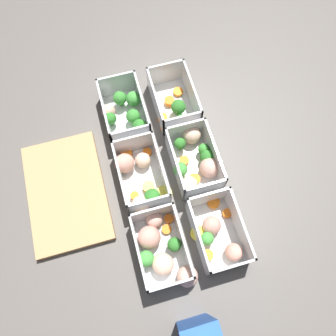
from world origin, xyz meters
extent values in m
plane|color=#56514C|center=(0.00, 0.00, 0.00)|extent=(4.00, 4.00, 0.00)
cube|color=white|center=(-0.18, -0.07, 0.00)|extent=(0.16, 0.10, 0.00)
cube|color=white|center=(-0.18, -0.11, 0.04)|extent=(0.16, 0.01, 0.08)
cube|color=white|center=(-0.18, -0.02, 0.04)|extent=(0.16, 0.00, 0.08)
cube|color=white|center=(-0.26, -0.07, 0.04)|extent=(0.01, 0.10, 0.08)
cube|color=white|center=(-0.10, -0.07, 0.04)|extent=(0.01, 0.10, 0.08)
sphere|color=tan|center=(-0.16, -0.06, 0.03)|extent=(0.05, 0.05, 0.04)
cylinder|color=orange|center=(-0.14, -0.10, 0.01)|extent=(0.03, 0.03, 0.01)
cylinder|color=orange|center=(-0.22, -0.03, 0.01)|extent=(0.03, 0.03, 0.02)
cylinder|color=#519448|center=(-0.19, -0.04, 0.01)|extent=(0.01, 0.01, 0.01)
sphere|color=#42933D|center=(-0.19, -0.04, 0.03)|extent=(0.03, 0.03, 0.03)
sphere|color=tan|center=(-0.23, -0.09, 0.02)|extent=(0.05, 0.05, 0.04)
cylinder|color=yellow|center=(-0.17, -0.02, 0.01)|extent=(0.05, 0.05, 0.01)
cylinder|color=orange|center=(-0.11, -0.08, 0.01)|extent=(0.04, 0.04, 0.01)
cube|color=white|center=(0.00, -0.07, 0.00)|extent=(0.16, 0.10, 0.00)
cube|color=white|center=(0.00, -0.11, 0.04)|extent=(0.16, 0.01, 0.08)
cube|color=white|center=(0.00, -0.02, 0.04)|extent=(0.16, 0.00, 0.08)
cube|color=white|center=(-0.08, -0.07, 0.04)|extent=(0.01, 0.10, 0.08)
cube|color=white|center=(0.08, -0.07, 0.04)|extent=(0.01, 0.10, 0.08)
cylinder|color=orange|center=(-0.04, -0.05, 0.01)|extent=(0.04, 0.04, 0.02)
sphere|color=#D19E8C|center=(-0.03, -0.10, 0.03)|extent=(0.07, 0.07, 0.05)
cylinder|color=#519448|center=(-0.01, -0.03, 0.01)|extent=(0.01, 0.01, 0.01)
sphere|color=#42933D|center=(-0.01, -0.03, 0.03)|extent=(0.03, 0.03, 0.03)
cylinder|color=orange|center=(0.01, -0.05, 0.01)|extent=(0.02, 0.02, 0.02)
sphere|color=beige|center=(0.07, -0.08, 0.03)|extent=(0.07, 0.07, 0.05)
cylinder|color=#407A37|center=(0.05, -0.05, 0.01)|extent=(0.01, 0.01, 0.02)
sphere|color=#2D7228|center=(0.05, -0.05, 0.03)|extent=(0.03, 0.03, 0.03)
cylinder|color=#49883F|center=(0.02, -0.10, 0.01)|extent=(0.01, 0.01, 0.01)
sphere|color=#388433|center=(0.02, -0.10, 0.03)|extent=(0.03, 0.03, 0.03)
sphere|color=beige|center=(-0.05, -0.04, 0.02)|extent=(0.06, 0.06, 0.04)
cylinder|color=#407A37|center=(0.00, -0.10, 0.01)|extent=(0.01, 0.01, 0.01)
sphere|color=#2D7228|center=(0.00, -0.10, 0.03)|extent=(0.04, 0.04, 0.04)
cube|color=white|center=(0.18, -0.07, 0.00)|extent=(0.16, 0.10, 0.00)
cube|color=white|center=(0.18, -0.11, 0.04)|extent=(0.16, 0.01, 0.08)
cube|color=white|center=(0.18, -0.02, 0.04)|extent=(0.16, 0.00, 0.08)
cube|color=white|center=(0.10, -0.07, 0.04)|extent=(0.01, 0.10, 0.08)
cube|color=white|center=(0.26, -0.07, 0.04)|extent=(0.01, 0.10, 0.08)
cylinder|color=#407A37|center=(0.11, -0.07, 0.01)|extent=(0.01, 0.01, 0.01)
sphere|color=#2D7228|center=(0.11, -0.07, 0.03)|extent=(0.03, 0.03, 0.03)
cylinder|color=#407A37|center=(0.15, -0.07, 0.01)|extent=(0.01, 0.01, 0.02)
sphere|color=#2D7228|center=(0.15, -0.07, 0.04)|extent=(0.04, 0.04, 0.04)
cylinder|color=orange|center=(0.19, -0.06, 0.01)|extent=(0.03, 0.03, 0.01)
cylinder|color=orange|center=(0.21, -0.09, 0.01)|extent=(0.03, 0.03, 0.01)
cylinder|color=orange|center=(0.12, -0.03, 0.01)|extent=(0.04, 0.04, 0.01)
cylinder|color=orange|center=(0.14, -0.03, 0.01)|extent=(0.03, 0.03, 0.02)
cube|color=white|center=(-0.18, 0.07, 0.00)|extent=(0.16, 0.10, 0.00)
cube|color=white|center=(-0.18, 0.02, 0.04)|extent=(0.16, 0.00, 0.08)
cube|color=white|center=(-0.18, 0.11, 0.04)|extent=(0.16, 0.01, 0.08)
cube|color=white|center=(-0.26, 0.07, 0.04)|extent=(0.01, 0.10, 0.08)
cube|color=white|center=(-0.10, 0.07, 0.04)|extent=(0.01, 0.10, 0.08)
cylinder|color=#407A37|center=(-0.18, 0.04, 0.01)|extent=(0.01, 0.01, 0.02)
sphere|color=#2D7228|center=(-0.18, 0.04, 0.03)|extent=(0.03, 0.03, 0.03)
sphere|color=beige|center=(-0.21, 0.07, 0.03)|extent=(0.05, 0.05, 0.05)
sphere|color=tan|center=(-0.15, 0.09, 0.03)|extent=(0.07, 0.07, 0.05)
cylinder|color=#519448|center=(-0.19, 0.10, 0.01)|extent=(0.01, 0.01, 0.02)
sphere|color=#42933D|center=(-0.19, 0.10, 0.03)|extent=(0.04, 0.04, 0.04)
cylinder|color=orange|center=(-0.14, 0.04, 0.01)|extent=(0.03, 0.03, 0.01)
sphere|color=#D19E8C|center=(-0.11, 0.06, 0.02)|extent=(0.06, 0.06, 0.04)
cylinder|color=orange|center=(-0.12, 0.03, 0.01)|extent=(0.03, 0.03, 0.01)
sphere|color=#D19E8C|center=(-0.25, 0.03, 0.03)|extent=(0.06, 0.06, 0.05)
cube|color=white|center=(0.00, 0.07, 0.00)|extent=(0.16, 0.10, 0.00)
cube|color=white|center=(0.00, 0.02, 0.04)|extent=(0.16, 0.00, 0.08)
cube|color=white|center=(0.00, 0.11, 0.04)|extent=(0.16, 0.01, 0.08)
cube|color=white|center=(-0.08, 0.07, 0.04)|extent=(0.01, 0.10, 0.08)
cube|color=white|center=(0.08, 0.07, 0.04)|extent=(0.01, 0.10, 0.08)
sphere|color=beige|center=(0.04, 0.05, 0.02)|extent=(0.05, 0.05, 0.04)
cylinder|color=#DBC647|center=(-0.03, 0.06, 0.01)|extent=(0.04, 0.04, 0.02)
cylinder|color=orange|center=(0.06, 0.04, 0.01)|extent=(0.02, 0.02, 0.01)
sphere|color=tan|center=(0.04, 0.10, 0.03)|extent=(0.07, 0.07, 0.05)
cylinder|color=orange|center=(0.07, 0.09, 0.01)|extent=(0.04, 0.04, 0.01)
cylinder|color=#407A37|center=(-0.06, 0.05, 0.01)|extent=(0.01, 0.01, 0.01)
sphere|color=#2D7228|center=(-0.06, 0.05, 0.03)|extent=(0.04, 0.04, 0.04)
cylinder|color=orange|center=(-0.04, 0.09, 0.01)|extent=(0.03, 0.03, 0.01)
cylinder|color=#DBC647|center=(-0.06, 0.03, 0.01)|extent=(0.06, 0.06, 0.01)
sphere|color=beige|center=(-0.07, 0.09, 0.03)|extent=(0.06, 0.06, 0.04)
cube|color=white|center=(0.18, 0.07, 0.00)|extent=(0.16, 0.10, 0.00)
cube|color=white|center=(0.18, 0.02, 0.04)|extent=(0.16, 0.00, 0.08)
cube|color=white|center=(0.18, 0.11, 0.04)|extent=(0.16, 0.01, 0.08)
cube|color=white|center=(0.10, 0.07, 0.04)|extent=(0.01, 0.10, 0.08)
cube|color=white|center=(0.26, 0.07, 0.04)|extent=(0.01, 0.10, 0.08)
cylinder|color=#407A37|center=(0.12, 0.04, 0.01)|extent=(0.01, 0.01, 0.01)
sphere|color=#2D7228|center=(0.12, 0.04, 0.03)|extent=(0.04, 0.04, 0.04)
cylinder|color=#407A37|center=(0.17, 0.11, 0.01)|extent=(0.01, 0.01, 0.01)
sphere|color=#2D7228|center=(0.17, 0.11, 0.03)|extent=(0.03, 0.03, 0.03)
cylinder|color=#49883F|center=(0.22, 0.07, 0.01)|extent=(0.01, 0.01, 0.02)
sphere|color=#388433|center=(0.22, 0.07, 0.03)|extent=(0.04, 0.04, 0.04)
cylinder|color=#49883F|center=(0.16, 0.05, 0.01)|extent=(0.01, 0.01, 0.01)
sphere|color=#388433|center=(0.16, 0.05, 0.03)|extent=(0.04, 0.04, 0.04)
cylinder|color=#519448|center=(0.21, 0.04, 0.01)|extent=(0.01, 0.01, 0.01)
sphere|color=#42933D|center=(0.21, 0.04, 0.03)|extent=(0.04, 0.04, 0.04)
sphere|color=#D19E8C|center=(0.20, 0.11, 0.02)|extent=(0.04, 0.04, 0.04)
cube|color=tan|center=(0.01, 0.25, 0.01)|extent=(0.28, 0.18, 0.02)
camera|label=1|loc=(-0.27, 0.08, 0.76)|focal=35.00mm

